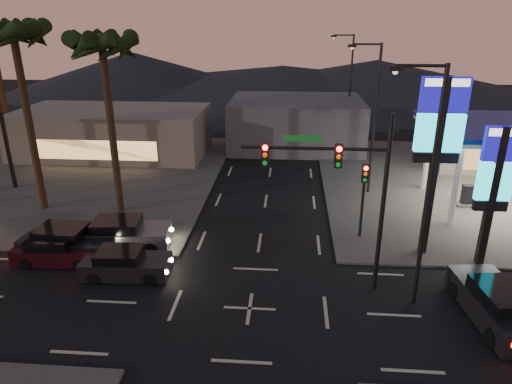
# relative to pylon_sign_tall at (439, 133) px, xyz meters

# --- Properties ---
(ground) EXTENTS (140.00, 140.00, 0.00)m
(ground) POSITION_rel_pylon_sign_tall_xyz_m (-8.50, -5.50, -6.39)
(ground) COLOR black
(ground) RESTS_ON ground
(corner_lot_ne) EXTENTS (24.00, 24.00, 0.12)m
(corner_lot_ne) POSITION_rel_pylon_sign_tall_xyz_m (7.50, 10.50, -6.33)
(corner_lot_ne) COLOR #47443F
(corner_lot_ne) RESTS_ON ground
(corner_lot_nw) EXTENTS (24.00, 24.00, 0.12)m
(corner_lot_nw) POSITION_rel_pylon_sign_tall_xyz_m (-24.50, 10.50, -6.33)
(corner_lot_nw) COLOR #47443F
(corner_lot_nw) RESTS_ON ground
(convenience_store) EXTENTS (10.00, 6.00, 4.00)m
(convenience_store) POSITION_rel_pylon_sign_tall_xyz_m (9.50, 15.50, -4.39)
(convenience_store) COLOR #726B5B
(convenience_store) RESTS_ON ground
(pylon_sign_tall) EXTENTS (2.20, 0.35, 9.00)m
(pylon_sign_tall) POSITION_rel_pylon_sign_tall_xyz_m (0.00, 0.00, 0.00)
(pylon_sign_tall) COLOR black
(pylon_sign_tall) RESTS_ON ground
(pylon_sign_short) EXTENTS (1.60, 0.35, 7.00)m
(pylon_sign_short) POSITION_rel_pylon_sign_tall_xyz_m (2.50, -1.00, -1.74)
(pylon_sign_short) COLOR black
(pylon_sign_short) RESTS_ON ground
(traffic_signal_mast) EXTENTS (6.10, 0.39, 8.00)m
(traffic_signal_mast) POSITION_rel_pylon_sign_tall_xyz_m (-4.74, -3.51, -1.17)
(traffic_signal_mast) COLOR black
(traffic_signal_mast) RESTS_ON ground
(pedestal_signal) EXTENTS (0.32, 0.39, 4.30)m
(pedestal_signal) POSITION_rel_pylon_sign_tall_xyz_m (-3.00, 1.48, -3.47)
(pedestal_signal) COLOR black
(pedestal_signal) RESTS_ON ground
(streetlight_near) EXTENTS (2.14, 0.25, 10.00)m
(streetlight_near) POSITION_rel_pylon_sign_tall_xyz_m (-1.71, -4.50, -0.68)
(streetlight_near) COLOR black
(streetlight_near) RESTS_ON ground
(streetlight_mid) EXTENTS (2.14, 0.25, 10.00)m
(streetlight_mid) POSITION_rel_pylon_sign_tall_xyz_m (-1.71, 8.50, -0.68)
(streetlight_mid) COLOR black
(streetlight_mid) RESTS_ON ground
(streetlight_far) EXTENTS (2.14, 0.25, 10.00)m
(streetlight_far) POSITION_rel_pylon_sign_tall_xyz_m (-1.71, 22.50, -0.68)
(streetlight_far) COLOR black
(streetlight_far) RESTS_ON ground
(palm_a) EXTENTS (4.41, 4.41, 10.86)m
(palm_a) POSITION_rel_pylon_sign_tall_xyz_m (-17.50, 4.00, 3.03)
(palm_a) COLOR black
(palm_a) RESTS_ON ground
(palm_b) EXTENTS (4.41, 4.41, 11.46)m
(palm_b) POSITION_rel_pylon_sign_tall_xyz_m (-22.50, 4.00, 3.58)
(palm_b) COLOR black
(palm_b) RESTS_ON ground
(building_far_west) EXTENTS (16.00, 8.00, 4.00)m
(building_far_west) POSITION_rel_pylon_sign_tall_xyz_m (-22.50, 16.50, -4.39)
(building_far_west) COLOR #726B5B
(building_far_west) RESTS_ON ground
(building_far_mid) EXTENTS (12.00, 9.00, 4.40)m
(building_far_mid) POSITION_rel_pylon_sign_tall_xyz_m (-6.50, 20.50, -4.19)
(building_far_mid) COLOR #4C4C51
(building_far_mid) RESTS_ON ground
(hill_left) EXTENTS (40.00, 40.00, 6.00)m
(hill_left) POSITION_rel_pylon_sign_tall_xyz_m (-33.50, 54.50, -3.39)
(hill_left) COLOR black
(hill_left) RESTS_ON ground
(hill_right) EXTENTS (50.00, 50.00, 5.00)m
(hill_right) POSITION_rel_pylon_sign_tall_xyz_m (6.50, 54.50, -3.89)
(hill_right) COLOR black
(hill_right) RESTS_ON ground
(hill_center) EXTENTS (60.00, 60.00, 4.00)m
(hill_center) POSITION_rel_pylon_sign_tall_xyz_m (-8.50, 54.50, -4.39)
(hill_center) COLOR black
(hill_center) RESTS_ON ground
(car_lane_a_front) EXTENTS (4.25, 1.93, 1.36)m
(car_lane_a_front) POSITION_rel_pylon_sign_tall_xyz_m (-14.60, -3.35, -5.76)
(car_lane_a_front) COLOR black
(car_lane_a_front) RESTS_ON ground
(car_lane_a_mid) EXTENTS (4.33, 1.95, 1.39)m
(car_lane_a_mid) POSITION_rel_pylon_sign_tall_xyz_m (-18.43, -2.32, -5.75)
(car_lane_a_mid) COLOR black
(car_lane_a_mid) RESTS_ON ground
(car_lane_b_front) EXTENTS (5.08, 2.49, 1.61)m
(car_lane_b_front) POSITION_rel_pylon_sign_tall_xyz_m (-15.70, -0.54, -5.65)
(car_lane_b_front) COLOR #5C5B5E
(car_lane_b_front) RESTS_ON ground
(car_lane_b_mid) EXTENTS (4.97, 2.29, 1.59)m
(car_lane_b_mid) POSITION_rel_pylon_sign_tall_xyz_m (-18.17, -1.64, -5.66)
(car_lane_b_mid) COLOR black
(car_lane_b_mid) RESTS_ON ground
(suv_station) EXTENTS (2.60, 5.15, 1.65)m
(suv_station) POSITION_rel_pylon_sign_tall_xyz_m (1.51, -5.55, -5.63)
(suv_station) COLOR black
(suv_station) RESTS_ON ground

